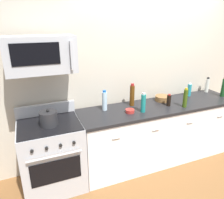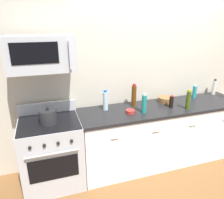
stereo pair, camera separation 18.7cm
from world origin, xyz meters
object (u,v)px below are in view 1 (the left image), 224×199
object	(u,v)px
bowl_red_small	(130,111)
bowl_wooden_salad	(162,98)
microwave	(41,54)
stockpot	(49,119)
bottle_dish_soap	(189,90)
bottle_wine_green	(224,87)
bottle_soy_sauce_dark	(169,100)
bottle_wine_amber	(132,95)
bottle_olive_oil	(185,98)
bottle_sparkling_teal	(143,103)
bottle_vinegar_white	(207,85)
range_oven	(52,155)
bottle_water_clear	(105,101)

from	to	relation	value
bowl_red_small	bowl_wooden_salad	bearing A→B (deg)	17.96
microwave	stockpot	world-z (taller)	microwave
bottle_dish_soap	bowl_red_small	distance (m)	1.24
microwave	bottle_dish_soap	xyz separation A→B (m)	(2.28, 0.13, -0.73)
bottle_dish_soap	bottle_wine_green	world-z (taller)	bottle_wine_green
bottle_soy_sauce_dark	bottle_wine_amber	xyz separation A→B (m)	(-0.49, 0.22, 0.07)
bottle_wine_amber	bowl_red_small	world-z (taller)	bottle_wine_amber
bowl_wooden_salad	stockpot	distance (m)	1.75
bottle_wine_green	bowl_red_small	size ratio (longest dim) A/B	2.61
bottle_wine_green	bowl_wooden_salad	size ratio (longest dim) A/B	1.43
bottle_wine_amber	stockpot	distance (m)	1.23
bottle_olive_oil	stockpot	distance (m)	1.90
bottle_wine_amber	bottle_sparkling_teal	distance (m)	0.27
bottle_olive_oil	bottle_vinegar_white	distance (m)	0.92
bottle_sparkling_teal	bottle_wine_green	xyz separation A→B (m)	(1.54, 0.07, 0.02)
bottle_dish_soap	stockpot	xyz separation A→B (m)	(-2.28, -0.23, -0.01)
bottle_vinegar_white	bowl_red_small	bearing A→B (deg)	-169.77
bottle_dish_soap	bottle_wine_amber	distance (m)	1.07
bottle_wine_amber	bowl_red_small	size ratio (longest dim) A/B	2.70
range_oven	microwave	xyz separation A→B (m)	(0.00, 0.04, 1.28)
bottle_water_clear	bottle_sparkling_teal	bearing A→B (deg)	-29.06
microwave	bottle_olive_oil	xyz separation A→B (m)	(1.89, -0.24, -0.69)
bowl_red_small	bottle_dish_soap	bearing A→B (deg)	11.51
bottle_olive_oil	bottle_sparkling_teal	distance (m)	0.65
bottle_soy_sauce_dark	bowl_red_small	distance (m)	0.64
bottle_vinegar_white	bowl_wooden_salad	world-z (taller)	bottle_vinegar_white
bowl_wooden_salad	bottle_vinegar_white	bearing A→B (deg)	4.60
bottle_wine_amber	bottle_dish_soap	bearing A→B (deg)	1.11
microwave	stockpot	xyz separation A→B (m)	(-0.00, -0.10, -0.74)
bottle_water_clear	bowl_red_small	size ratio (longest dim) A/B	2.34
range_oven	bowl_wooden_salad	xyz separation A→B (m)	(1.74, 0.15, 0.49)
bottle_wine_green	bottle_sparkling_teal	bearing A→B (deg)	-177.45
bottle_olive_oil	bottle_wine_amber	xyz separation A→B (m)	(-0.68, 0.34, 0.02)
range_oven	stockpot	world-z (taller)	stockpot
bottle_soy_sauce_dark	bottle_water_clear	bearing A→B (deg)	167.63
bowl_red_small	bottle_sparkling_teal	bearing A→B (deg)	-14.34
bottle_olive_oil	microwave	bearing A→B (deg)	172.88
bottle_sparkling_teal	microwave	bearing A→B (deg)	172.54
bottle_dish_soap	bowl_red_small	bearing A→B (deg)	-168.49
bottle_water_clear	stockpot	distance (m)	0.80
microwave	bottle_dish_soap	bearing A→B (deg)	3.25
bowl_wooden_salad	bowl_red_small	world-z (taller)	bowl_wooden_salad
range_oven	bowl_wooden_salad	distance (m)	1.82
bottle_wine_green	bowl_wooden_salad	bearing A→B (deg)	169.42
range_oven	bottle_dish_soap	size ratio (longest dim) A/B	4.89
microwave	bottle_wine_green	world-z (taller)	microwave
bottle_soy_sauce_dark	bottle_sparkling_teal	size ratio (longest dim) A/B	0.65
bottle_soy_sauce_dark	stockpot	size ratio (longest dim) A/B	0.85
bottle_sparkling_teal	bowl_wooden_salad	distance (m)	0.57
stockpot	bowl_wooden_salad	bearing A→B (deg)	6.52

